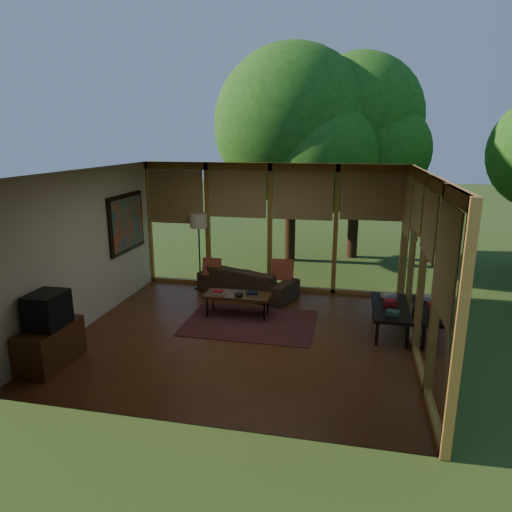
% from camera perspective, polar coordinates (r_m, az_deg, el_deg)
% --- Properties ---
extents(floor, '(5.50, 5.50, 0.00)m').
position_cam_1_polar(floor, '(7.75, -1.68, -9.85)').
color(floor, brown).
rests_on(floor, ground).
extents(ceiling, '(5.50, 5.50, 0.00)m').
position_cam_1_polar(ceiling, '(7.07, -1.85, 10.50)').
color(ceiling, silver).
rests_on(ceiling, ground).
extents(wall_left, '(0.04, 5.00, 2.70)m').
position_cam_1_polar(wall_left, '(8.36, -20.39, 0.86)').
color(wall_left, silver).
rests_on(wall_left, ground).
extents(wall_front, '(5.50, 0.04, 2.70)m').
position_cam_1_polar(wall_front, '(5.02, -8.58, -7.30)').
color(wall_front, silver).
rests_on(wall_front, ground).
extents(window_wall_back, '(5.50, 0.12, 2.70)m').
position_cam_1_polar(window_wall_back, '(9.68, 1.75, 3.56)').
color(window_wall_back, '#A47833').
rests_on(window_wall_back, ground).
extents(window_wall_right, '(0.12, 5.00, 2.70)m').
position_cam_1_polar(window_wall_right, '(7.17, 20.11, -1.30)').
color(window_wall_right, '#A47833').
rests_on(window_wall_right, ground).
extents(tree_nw, '(3.95, 3.95, 5.47)m').
position_cam_1_polar(tree_nw, '(11.99, 4.57, 15.93)').
color(tree_nw, '#311E12').
rests_on(tree_nw, ground).
extents(tree_ne, '(3.30, 3.30, 5.32)m').
position_cam_1_polar(tree_ne, '(12.60, 12.74, 16.33)').
color(tree_ne, '#311E12').
rests_on(tree_ne, ground).
extents(rug, '(2.28, 1.62, 0.01)m').
position_cam_1_polar(rug, '(8.22, -0.73, -8.31)').
color(rug, maroon).
rests_on(rug, floor).
extents(sofa, '(2.21, 1.46, 0.60)m').
position_cam_1_polar(sofa, '(9.54, -1.09, -3.11)').
color(sofa, '#3D2E1E').
rests_on(sofa, floor).
extents(pillow_left, '(0.37, 0.20, 0.39)m').
position_cam_1_polar(pillow_left, '(9.60, -5.53, -1.40)').
color(pillow_left, maroon).
rests_on(pillow_left, sofa).
extents(pillow_right, '(0.43, 0.23, 0.45)m').
position_cam_1_polar(pillow_right, '(9.27, 3.36, -1.77)').
color(pillow_right, maroon).
rests_on(pillow_right, sofa).
extents(ct_book_lower, '(0.22, 0.17, 0.03)m').
position_cam_1_polar(ct_book_lower, '(8.41, -4.72, -4.62)').
color(ct_book_lower, '#ABA79B').
rests_on(ct_book_lower, coffee_table).
extents(ct_book_upper, '(0.20, 0.16, 0.03)m').
position_cam_1_polar(ct_book_upper, '(8.40, -4.72, -4.43)').
color(ct_book_upper, maroon).
rests_on(ct_book_upper, coffee_table).
extents(ct_book_side, '(0.25, 0.21, 0.03)m').
position_cam_1_polar(ct_book_side, '(8.39, -0.52, -4.63)').
color(ct_book_side, black).
rests_on(ct_book_side, coffee_table).
extents(ct_bowl, '(0.16, 0.16, 0.07)m').
position_cam_1_polar(ct_bowl, '(8.26, -2.15, -4.80)').
color(ct_bowl, black).
rests_on(ct_bowl, coffee_table).
extents(media_cabinet, '(0.50, 1.00, 0.60)m').
position_cam_1_polar(media_cabinet, '(7.32, -24.30, -10.17)').
color(media_cabinet, '#4F2E15').
rests_on(media_cabinet, floor).
extents(television, '(0.45, 0.55, 0.50)m').
position_cam_1_polar(television, '(7.11, -24.63, -6.15)').
color(television, black).
rests_on(television, media_cabinet).
extents(console_book_a, '(0.23, 0.19, 0.07)m').
position_cam_1_polar(console_book_a, '(7.65, 16.67, -6.82)').
color(console_book_a, '#305443').
rests_on(console_book_a, side_console).
extents(console_book_b, '(0.21, 0.17, 0.09)m').
position_cam_1_polar(console_book_b, '(8.07, 16.44, -5.61)').
color(console_book_b, maroon).
rests_on(console_book_b, side_console).
extents(console_book_c, '(0.29, 0.26, 0.07)m').
position_cam_1_polar(console_book_c, '(8.45, 16.25, -4.76)').
color(console_book_c, '#ABA79B').
rests_on(console_book_c, side_console).
extents(floor_lamp, '(0.36, 0.36, 1.65)m').
position_cam_1_polar(floor_lamp, '(9.76, -7.19, 3.88)').
color(floor_lamp, black).
rests_on(floor_lamp, floor).
extents(coffee_table, '(1.20, 0.50, 0.43)m').
position_cam_1_polar(coffee_table, '(8.39, -2.31, -5.01)').
color(coffee_table, '#4F2E15').
rests_on(coffee_table, floor).
extents(side_console, '(0.60, 1.40, 0.46)m').
position_cam_1_polar(side_console, '(8.05, 16.42, -6.33)').
color(side_console, black).
rests_on(side_console, floor).
extents(wall_painting, '(0.06, 1.35, 1.15)m').
position_cam_1_polar(wall_painting, '(9.49, -15.86, 4.01)').
color(wall_painting, black).
rests_on(wall_painting, wall_left).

